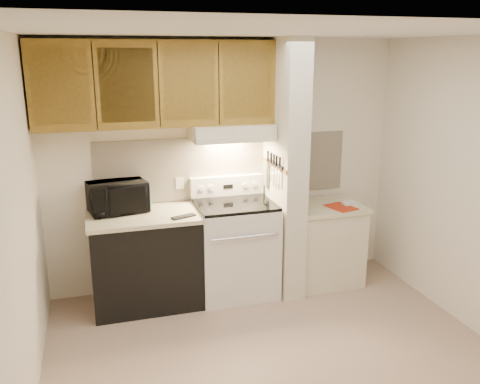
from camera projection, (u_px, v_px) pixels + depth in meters
name	position (u px, v px, depth m)	size (l,w,h in m)	color
floor	(274.00, 353.00, 4.12)	(3.60, 3.60, 0.00)	tan
ceiling	(281.00, 31.00, 3.46)	(3.60, 3.60, 0.00)	white
wall_back	(225.00, 165.00, 5.17)	(3.60, 0.02, 2.50)	white
wall_left	(17.00, 230.00, 3.29)	(0.02, 3.00, 2.50)	white
wall_right	(477.00, 189.00, 4.28)	(0.02, 3.00, 2.50)	white
backsplash	(226.00, 167.00, 5.17)	(2.60, 0.02, 0.63)	#FFECCD
range_body	(235.00, 250.00, 5.07)	(0.76, 0.65, 0.92)	silver
oven_window	(244.00, 258.00, 4.76)	(0.50, 0.01, 0.30)	black
oven_handle	(245.00, 237.00, 4.67)	(0.02, 0.02, 0.65)	silver
cooktop	(235.00, 204.00, 4.94)	(0.74, 0.64, 0.03)	black
range_backguard	(227.00, 186.00, 5.17)	(0.76, 0.08, 0.20)	silver
range_display	(228.00, 187.00, 5.13)	(0.10, 0.01, 0.04)	black
range_knob_left_outer	(201.00, 189.00, 5.05)	(0.05, 0.05, 0.02)	silver
range_knob_left_inner	(211.00, 188.00, 5.08)	(0.05, 0.05, 0.02)	silver
range_knob_right_inner	(245.00, 185.00, 5.18)	(0.05, 0.05, 0.02)	silver
range_knob_right_outer	(255.00, 185.00, 5.21)	(0.05, 0.05, 0.02)	silver
dishwasher_front	(146.00, 261.00, 4.84)	(1.00, 0.63, 0.87)	black
left_countertop	(144.00, 216.00, 4.72)	(1.04, 0.67, 0.04)	beige
spoon_rest	(184.00, 216.00, 4.62)	(0.23, 0.07, 0.02)	black
teal_jar	(146.00, 202.00, 4.92)	(0.10, 0.10, 0.11)	#25656A
outlet	(180.00, 183.00, 5.06)	(0.08, 0.01, 0.12)	beige
microwave	(117.00, 197.00, 4.74)	(0.52, 0.35, 0.29)	black
partition_pillar	(285.00, 169.00, 4.99)	(0.22, 0.70, 2.50)	beige
pillar_trim	(274.00, 165.00, 4.95)	(0.01, 0.70, 0.04)	olive
knife_strip	(275.00, 164.00, 4.89)	(0.02, 0.42, 0.04)	black
knife_blade_a	(279.00, 178.00, 4.78)	(0.01, 0.04, 0.16)	silver
knife_handle_a	(280.00, 163.00, 4.73)	(0.02, 0.02, 0.10)	black
knife_blade_b	(276.00, 177.00, 4.85)	(0.01, 0.04, 0.18)	silver
knife_handle_b	(277.00, 161.00, 4.81)	(0.02, 0.02, 0.10)	black
knife_blade_c	(274.00, 176.00, 4.92)	(0.01, 0.04, 0.20)	silver
knife_handle_c	(274.00, 159.00, 4.87)	(0.02, 0.02, 0.10)	black
knife_blade_d	(271.00, 173.00, 4.99)	(0.01, 0.04, 0.16)	silver
knife_handle_d	(271.00, 158.00, 4.94)	(0.02, 0.02, 0.10)	black
knife_blade_e	(268.00, 171.00, 5.08)	(0.01, 0.04, 0.18)	silver
knife_handle_e	(268.00, 156.00, 5.03)	(0.02, 0.02, 0.10)	black
oven_mitt	(266.00, 174.00, 5.13)	(0.03, 0.10, 0.24)	#63705C
right_cab_base	(324.00, 245.00, 5.34)	(0.70, 0.60, 0.81)	beige
right_countertop	(325.00, 206.00, 5.23)	(0.74, 0.64, 0.04)	beige
red_folder	(341.00, 207.00, 5.11)	(0.22, 0.30, 0.01)	#B52C12
white_box	(349.00, 204.00, 5.19)	(0.14, 0.09, 0.04)	white
range_hood	(231.00, 132.00, 4.87)	(0.78, 0.44, 0.15)	beige
hood_lip	(237.00, 140.00, 4.69)	(0.78, 0.04, 0.06)	beige
upper_cabinets	(156.00, 84.00, 4.60)	(2.18, 0.33, 0.77)	olive
cab_door_a	(60.00, 87.00, 4.23)	(0.46, 0.01, 0.63)	olive
cab_gap_a	(94.00, 86.00, 4.30)	(0.01, 0.01, 0.73)	black
cab_door_b	(127.00, 85.00, 4.38)	(0.46, 0.01, 0.63)	olive
cab_gap_b	(159.00, 85.00, 4.45)	(0.01, 0.01, 0.73)	black
cab_door_c	(189.00, 84.00, 4.53)	(0.46, 0.01, 0.63)	olive
cab_gap_c	(219.00, 84.00, 4.60)	(0.01, 0.01, 0.73)	black
cab_door_d	(247.00, 83.00, 4.68)	(0.46, 0.01, 0.63)	olive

